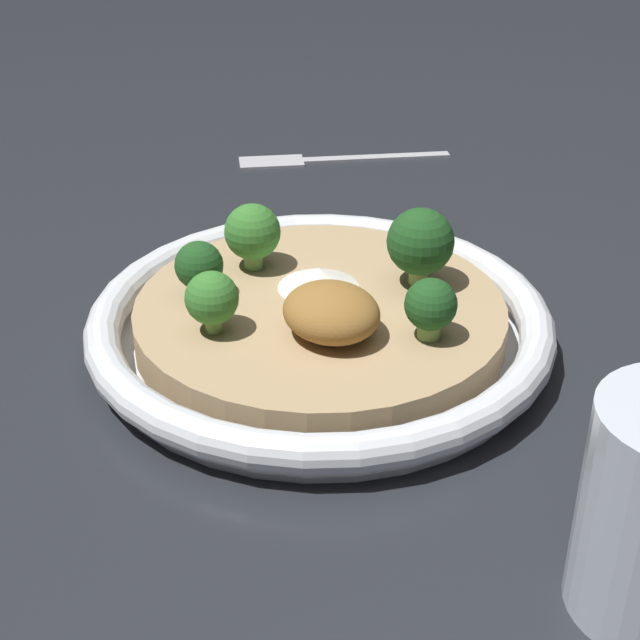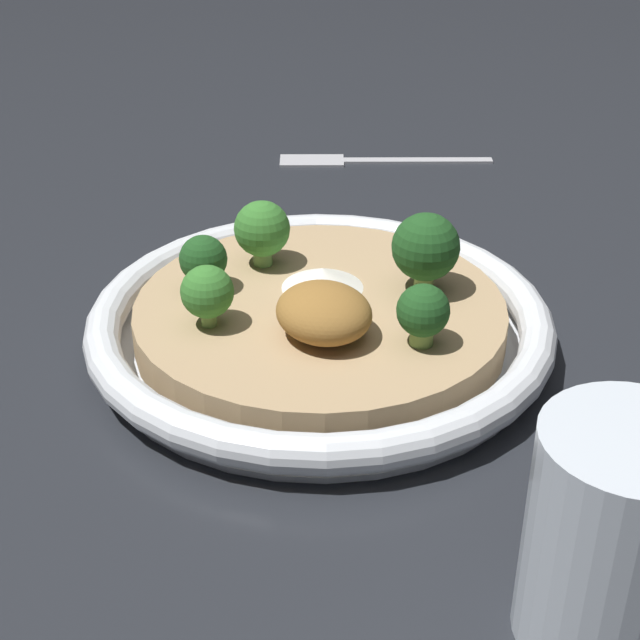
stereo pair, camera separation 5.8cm
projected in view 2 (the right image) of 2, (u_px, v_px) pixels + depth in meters
ground_plane at (320, 346)px, 0.59m from camera, size 6.00×6.00×0.00m
risotto_bowl at (320, 324)px, 0.58m from camera, size 0.28×0.28×0.03m
cheese_sprinkle at (322, 278)px, 0.59m from camera, size 0.05×0.05×0.01m
crispy_onion_garnish at (324, 312)px, 0.54m from camera, size 0.06×0.05×0.03m
broccoli_right at (423, 313)px, 0.53m from camera, size 0.03×0.03×0.04m
broccoli_front at (207, 293)px, 0.55m from camera, size 0.03×0.03×0.04m
broccoli_left at (264, 229)px, 0.61m from camera, size 0.04×0.04×0.04m
broccoli_front_left at (203, 261)px, 0.58m from camera, size 0.03×0.03×0.03m
broccoli_back_right at (426, 248)px, 0.58m from camera, size 0.04×0.04×0.05m
drinking_glass at (617, 538)px, 0.38m from camera, size 0.07×0.07×0.10m
fork_utensil at (362, 160)px, 0.85m from camera, size 0.12×0.16×0.00m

